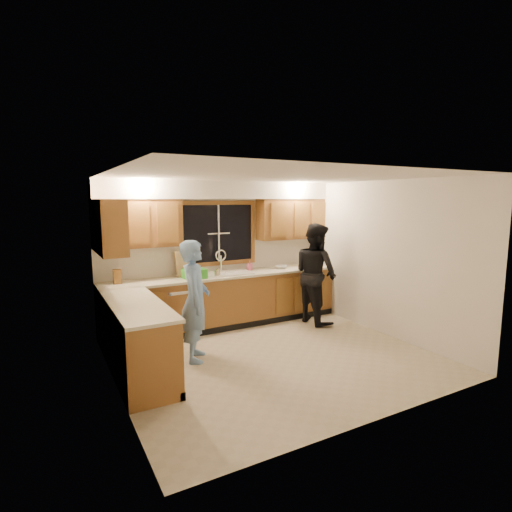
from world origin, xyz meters
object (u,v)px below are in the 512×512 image
Objects in this scene: stove at (148,355)px; dish_crate at (194,274)px; woman at (316,273)px; soap_bottle at (250,265)px; sink at (226,277)px; knife_block at (117,277)px; bowl at (281,267)px; man at (195,301)px; dishwasher at (179,309)px.

dish_crate is at bearing 55.14° from stove.
woman reaches higher than soap_bottle.
sink is 2.60m from stove.
dish_crate is 1.17m from soap_bottle.
sink is 3.93× the size of knife_block.
sink is at bearing -179.53° from bowl.
stove is 1.98m from knife_block.
man is (0.82, 0.67, 0.38)m from stove.
sink is 2.58× the size of dish_crate.
dish_crate is (0.24, -0.10, 0.59)m from dishwasher.
dishwasher is 1.52m from soap_bottle.
stove is at bearing -148.06° from bowl.
dishwasher is 2.06m from bowl.
sink is at bearing -166.18° from soap_bottle.
dishwasher is 2.46× the size of dish_crate.
sink is at bearing 10.42° from dish_crate.
bowl reaches higher than dishwasher.
stove is 3.10m from soap_bottle.
stove is at bearing -88.43° from knife_block.
bowl is at bearing 0.69° from dishwasher.
soap_bottle reaches higher than dishwasher.
sink is 0.63m from dish_crate.
dishwasher is 4.79× the size of soap_bottle.
knife_block is (-3.28, 0.64, 0.14)m from woman.
knife_block is 0.66× the size of dish_crate.
sink is 0.96m from dishwasher.
stove is (-1.80, -1.82, -0.41)m from sink.
knife_block is (-0.93, 0.08, 0.62)m from dishwasher.
man is at bearing -109.73° from dish_crate.
knife_block is at bearing 178.90° from bowl.
bowl is at bearing -11.48° from soap_bottle.
sink is 1.14m from bowl.
dish_crate is at bearing -176.04° from bowl.
knife_block is 2.92m from bowl.
dish_crate reaches higher than stove.
man is at bearing -54.75° from knife_block.
bowl is (2.92, -0.06, -0.08)m from knife_block.
dish_crate is at bearing -21.73° from dishwasher.
stove is 1.12m from man.
dishwasher is 2.46m from woman.
dishwasher is at bearing -179.01° from sink.
dishwasher is 2.04m from stove.
sink reaches higher than dishwasher.
woman is (1.50, -0.57, 0.03)m from sink.
stove is 4.11× the size of knife_block.
knife_block is (-1.78, 0.07, 0.16)m from sink.
woman is (2.35, -0.56, 0.48)m from dishwasher.
dish_crate is 1.75m from bowl.
woman reaches higher than bowl.
sink is at bearing 45.39° from stove.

